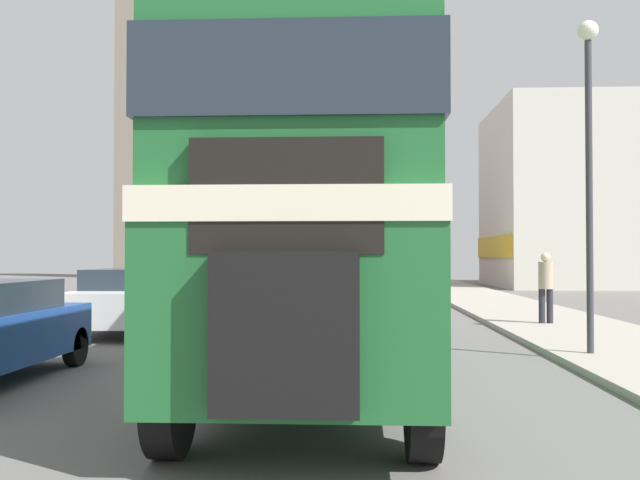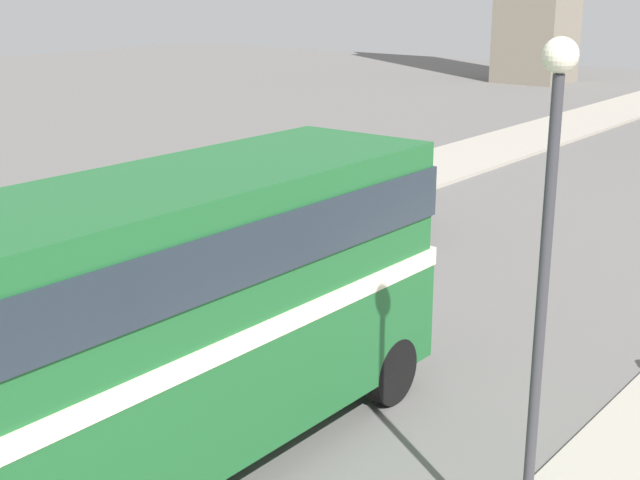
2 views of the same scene
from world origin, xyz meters
The scene contains 9 objects.
ground_plane centered at (0.00, 0.00, 0.00)m, with size 120.00×120.00×0.00m, color slate.
double_decker_bus centered at (1.01, -0.44, 2.45)m, with size 2.57×10.92×4.10m.
bus_distant centered at (2.15, 35.58, 2.45)m, with size 2.41×10.87×4.09m.
car_parked_mid centered at (-3.82, 5.04, 0.78)m, with size 1.74×3.92×1.51m.
car_parked_far centered at (-3.83, 11.41, 0.75)m, with size 1.71×3.94×1.44m.
pedestrian_walking centered at (6.36, 7.00, 1.13)m, with size 0.36×0.36×1.78m.
street_lamp centered at (5.66, 1.43, 3.96)m, with size 0.36×0.36×5.86m.
church_tower centered at (-15.93, 47.53, 16.90)m, with size 4.43×4.43×33.09m.
shop_building_block centered at (18.38, 31.66, 5.32)m, with size 17.23×10.53×10.65m.
Camera 1 is at (1.55, -11.28, 1.82)m, focal length 40.00 mm.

